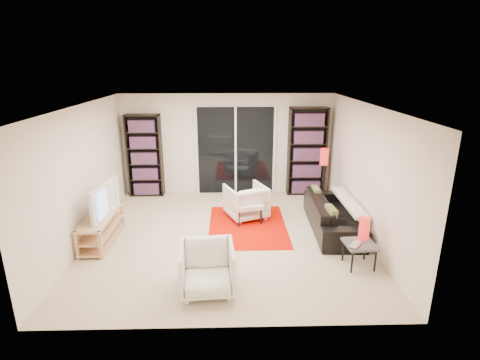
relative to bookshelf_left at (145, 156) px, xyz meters
name	(u,v)px	position (x,y,z in m)	size (l,w,h in m)	color
floor	(227,236)	(1.95, -2.33, -0.98)	(5.00, 5.00, 0.00)	beige
wall_back	(227,144)	(1.95, 0.17, 0.22)	(5.00, 0.02, 2.40)	silver
wall_front	(224,238)	(1.95, -4.83, 0.22)	(5.00, 0.02, 2.40)	silver
wall_left	(83,175)	(-0.55, -2.33, 0.22)	(0.02, 5.00, 2.40)	silver
wall_right	(367,173)	(4.45, -2.33, 0.22)	(0.02, 5.00, 2.40)	silver
ceiling	(225,105)	(1.95, -2.33, 1.42)	(5.00, 5.00, 0.02)	white
sliding_door	(236,151)	(2.15, 0.13, 0.07)	(1.92, 0.08, 2.16)	white
bookshelf_left	(145,156)	(0.00, 0.00, 0.00)	(0.80, 0.30, 1.95)	black
bookshelf_right	(307,152)	(3.85, 0.00, 0.07)	(0.90, 0.30, 2.10)	black
tv_stand	(102,228)	(-0.29, -2.47, -0.71)	(0.44, 1.37, 0.50)	#E6B382
tv	(99,200)	(-0.27, -2.47, -0.18)	(1.03, 0.13, 0.59)	black
rug	(248,226)	(2.35, -1.89, -0.97)	(1.50, 2.03, 0.01)	red
sofa	(333,214)	(3.99, -2.06, -0.67)	(2.10, 0.82, 0.61)	black
armchair_back	(246,201)	(2.34, -1.44, -0.62)	(0.75, 0.77, 0.70)	silver
armchair_front	(207,269)	(1.69, -4.05, -0.63)	(0.74, 0.77, 0.70)	silver
ottoman	(248,206)	(2.36, -1.68, -0.63)	(0.66, 0.58, 0.40)	silver
side_table	(360,246)	(4.04, -3.44, -0.62)	(0.50, 0.50, 0.40)	#4C4C51
laptop	(358,245)	(3.97, -3.54, -0.56)	(0.30, 0.19, 0.02)	silver
table_lamp	(364,228)	(4.13, -3.30, -0.39)	(0.17, 0.17, 0.37)	red
floor_lamp	(324,163)	(4.05, -0.84, 0.02)	(0.20, 0.20, 1.31)	black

